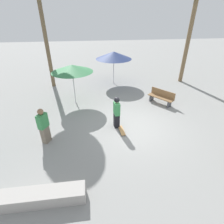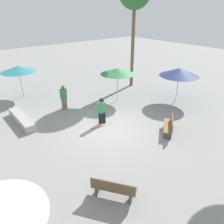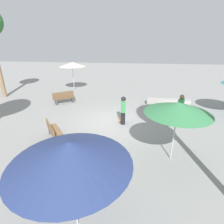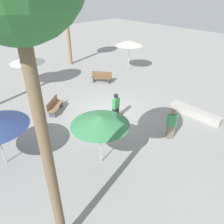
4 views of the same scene
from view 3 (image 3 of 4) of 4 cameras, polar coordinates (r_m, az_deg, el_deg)
name	(u,v)px [view 3 (image 3 of 4)]	position (r m, az deg, el deg)	size (l,w,h in m)	color
ground_plane	(109,122)	(10.19, -1.03, -3.27)	(60.00, 60.00, 0.00)	gray
skater_main	(123,109)	(9.68, 3.67, 0.86)	(0.28, 0.45, 1.60)	black
skateboard	(120,119)	(10.40, 2.71, -2.39)	(0.25, 0.81, 0.07)	#B7844C
concrete_ledge	(168,102)	(13.52, 17.80, 3.12)	(3.08, 0.55, 0.43)	#A8A39E
bench_near	(64,98)	(13.68, -15.43, 4.53)	(1.57, 1.27, 0.85)	#47474C
bench_far	(54,131)	(8.71, -18.48, -6.00)	(1.32, 1.54, 0.85)	#47474C
shade_umbrella_green	(178,108)	(6.61, 20.75, 1.27)	(2.39, 2.39, 2.37)	#B7B7BC
shade_umbrella_navy	(70,153)	(3.88, -13.54, -12.85)	(2.69, 2.69, 2.44)	#B7B7BC
shade_umbrella_cream	(72,64)	(16.77, -12.85, 14.93)	(2.34, 2.34, 2.64)	#B7B7BC
bystander_watching	(180,108)	(10.69, 21.38, 1.11)	(0.43, 0.51, 1.63)	#726656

